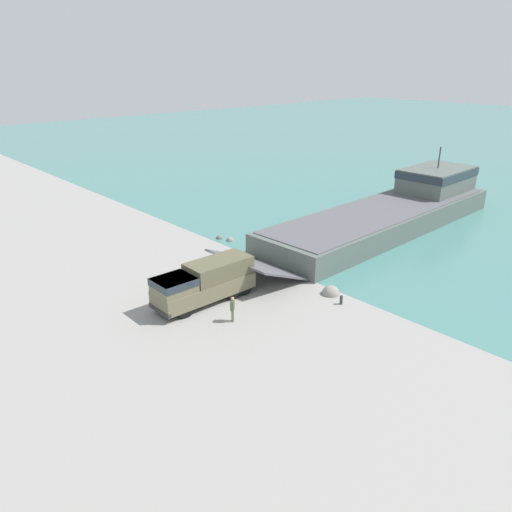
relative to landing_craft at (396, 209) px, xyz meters
The scene contains 8 objects.
ground_plane 24.58m from the landing_craft, 92.22° to the right, with size 240.00×240.00×0.00m, color gray.
landing_craft is the anchor object (origin of this frame).
military_truck 26.26m from the landing_craft, 87.51° to the right, with size 2.54×7.81×2.93m.
soldier_on_ramp 27.04m from the landing_craft, 79.82° to the right, with size 0.46×0.49×1.80m.
mooring_bollard 20.87m from the landing_craft, 67.10° to the right, with size 0.24×0.24×0.71m.
shoreline_rock_a 18.30m from the landing_craft, 115.52° to the right, with size 0.75×0.75×0.75m, color gray.
shoreline_rock_b 19.18m from the landing_craft, 118.28° to the right, with size 0.64×0.64×0.64m, color #66605B.
shoreline_rock_c 19.64m from the landing_craft, 70.51° to the right, with size 1.35×1.35×1.35m, color gray.
Camera 1 is at (28.82, -20.97, 16.45)m, focal length 35.00 mm.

